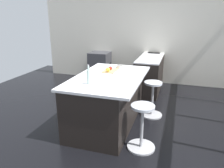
{
  "coord_description": "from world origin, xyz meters",
  "views": [
    {
      "loc": [
        3.67,
        1.32,
        2.01
      ],
      "look_at": [
        0.12,
        0.2,
        0.81
      ],
      "focal_mm": 34.56,
      "sensor_mm": 36.0,
      "label": 1
    }
  ],
  "objects_px": {
    "cutting_board": "(110,71)",
    "apple_red": "(110,68)",
    "stool_middle": "(142,128)",
    "kitchen_island": "(107,100)",
    "apple_yellow": "(108,69)",
    "stool_by_window": "(152,100)",
    "fruit_bowl": "(120,67)",
    "oven_range": "(100,66)",
    "water_bottle": "(89,77)"
  },
  "relations": [
    {
      "from": "cutting_board",
      "to": "apple_red",
      "type": "xyz_separation_m",
      "value": [
        -0.01,
        -0.0,
        0.05
      ]
    },
    {
      "from": "apple_red",
      "to": "stool_middle",
      "type": "bearing_deg",
      "value": 40.28
    },
    {
      "from": "kitchen_island",
      "to": "apple_yellow",
      "type": "distance_m",
      "value": 0.59
    },
    {
      "from": "apple_yellow",
      "to": "apple_red",
      "type": "xyz_separation_m",
      "value": [
        -0.13,
        0.0,
        -0.01
      ]
    },
    {
      "from": "kitchen_island",
      "to": "stool_middle",
      "type": "bearing_deg",
      "value": 51.84
    },
    {
      "from": "stool_middle",
      "to": "cutting_board",
      "type": "distance_m",
      "value": 1.41
    },
    {
      "from": "cutting_board",
      "to": "apple_red",
      "type": "distance_m",
      "value": 0.05
    },
    {
      "from": "stool_by_window",
      "to": "fruit_bowl",
      "type": "relative_size",
      "value": 4.05
    },
    {
      "from": "stool_middle",
      "to": "cutting_board",
      "type": "height_order",
      "value": "cutting_board"
    },
    {
      "from": "stool_by_window",
      "to": "stool_middle",
      "type": "xyz_separation_m",
      "value": [
        1.21,
        0.0,
        0.0
      ]
    },
    {
      "from": "oven_range",
      "to": "water_bottle",
      "type": "xyz_separation_m",
      "value": [
        3.22,
        1.03,
        0.63
      ]
    },
    {
      "from": "water_bottle",
      "to": "stool_by_window",
      "type": "bearing_deg",
      "value": 141.78
    },
    {
      "from": "kitchen_island",
      "to": "apple_red",
      "type": "distance_m",
      "value": 0.65
    },
    {
      "from": "kitchen_island",
      "to": "stool_middle",
      "type": "distance_m",
      "value": 0.99
    },
    {
      "from": "apple_red",
      "to": "apple_yellow",
      "type": "bearing_deg",
      "value": -1.82
    },
    {
      "from": "oven_range",
      "to": "apple_yellow",
      "type": "height_order",
      "value": "apple_yellow"
    },
    {
      "from": "oven_range",
      "to": "kitchen_island",
      "type": "relative_size",
      "value": 0.47
    },
    {
      "from": "cutting_board",
      "to": "fruit_bowl",
      "type": "bearing_deg",
      "value": 151.22
    },
    {
      "from": "kitchen_island",
      "to": "stool_middle",
      "type": "xyz_separation_m",
      "value": [
        0.6,
        0.77,
        -0.14
      ]
    },
    {
      "from": "apple_red",
      "to": "water_bottle",
      "type": "bearing_deg",
      "value": -4.49
    },
    {
      "from": "water_bottle",
      "to": "apple_red",
      "type": "bearing_deg",
      "value": 175.51
    },
    {
      "from": "stool_by_window",
      "to": "apple_red",
      "type": "xyz_separation_m",
      "value": [
        0.24,
        -0.82,
        0.67
      ]
    },
    {
      "from": "oven_range",
      "to": "water_bottle",
      "type": "bearing_deg",
      "value": 17.76
    },
    {
      "from": "water_bottle",
      "to": "fruit_bowl",
      "type": "xyz_separation_m",
      "value": [
        -1.14,
        0.21,
        -0.08
      ]
    },
    {
      "from": "water_bottle",
      "to": "fruit_bowl",
      "type": "relative_size",
      "value": 1.73
    },
    {
      "from": "apple_red",
      "to": "water_bottle",
      "type": "height_order",
      "value": "water_bottle"
    },
    {
      "from": "kitchen_island",
      "to": "water_bottle",
      "type": "xyz_separation_m",
      "value": [
        0.53,
        -0.12,
        0.6
      ]
    },
    {
      "from": "apple_red",
      "to": "fruit_bowl",
      "type": "height_order",
      "value": "apple_red"
    },
    {
      "from": "stool_middle",
      "to": "cutting_board",
      "type": "bearing_deg",
      "value": -139.34
    },
    {
      "from": "stool_by_window",
      "to": "fruit_bowl",
      "type": "height_order",
      "value": "fruit_bowl"
    },
    {
      "from": "apple_red",
      "to": "fruit_bowl",
      "type": "xyz_separation_m",
      "value": [
        -0.24,
        0.14,
        -0.02
      ]
    },
    {
      "from": "stool_middle",
      "to": "apple_yellow",
      "type": "bearing_deg",
      "value": -135.41
    },
    {
      "from": "cutting_board",
      "to": "apple_yellow",
      "type": "distance_m",
      "value": 0.13
    },
    {
      "from": "stool_middle",
      "to": "apple_yellow",
      "type": "distance_m",
      "value": 1.36
    },
    {
      "from": "stool_middle",
      "to": "cutting_board",
      "type": "relative_size",
      "value": 2.03
    },
    {
      "from": "stool_by_window",
      "to": "apple_red",
      "type": "bearing_deg",
      "value": -73.85
    },
    {
      "from": "stool_middle",
      "to": "apple_yellow",
      "type": "relative_size",
      "value": 9.0
    },
    {
      "from": "kitchen_island",
      "to": "stool_middle",
      "type": "relative_size",
      "value": 2.63
    },
    {
      "from": "apple_yellow",
      "to": "apple_red",
      "type": "distance_m",
      "value": 0.13
    },
    {
      "from": "kitchen_island",
      "to": "fruit_bowl",
      "type": "bearing_deg",
      "value": 171.9
    },
    {
      "from": "apple_yellow",
      "to": "fruit_bowl",
      "type": "height_order",
      "value": "apple_yellow"
    },
    {
      "from": "apple_yellow",
      "to": "apple_red",
      "type": "height_order",
      "value": "apple_yellow"
    },
    {
      "from": "fruit_bowl",
      "to": "cutting_board",
      "type": "bearing_deg",
      "value": -28.78
    },
    {
      "from": "kitchen_island",
      "to": "apple_yellow",
      "type": "relative_size",
      "value": 23.66
    },
    {
      "from": "oven_range",
      "to": "stool_by_window",
      "type": "relative_size",
      "value": 1.22
    },
    {
      "from": "apple_yellow",
      "to": "fruit_bowl",
      "type": "distance_m",
      "value": 0.4
    },
    {
      "from": "oven_range",
      "to": "apple_red",
      "type": "bearing_deg",
      "value": 25.35
    },
    {
      "from": "stool_middle",
      "to": "water_bottle",
      "type": "distance_m",
      "value": 1.16
    },
    {
      "from": "oven_range",
      "to": "apple_red",
      "type": "height_order",
      "value": "apple_red"
    },
    {
      "from": "kitchen_island",
      "to": "cutting_board",
      "type": "relative_size",
      "value": 5.34
    }
  ]
}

